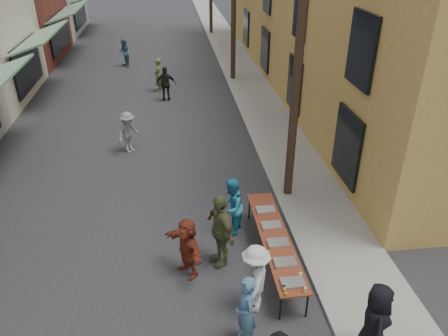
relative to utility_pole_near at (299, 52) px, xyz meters
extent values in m
plane|color=#28282B|center=(-4.30, -3.00, -4.50)|extent=(120.00, 120.00, 0.00)
cube|color=gray|center=(0.70, 12.00, -4.45)|extent=(2.20, 60.00, 0.10)
cylinder|color=#2D2116|center=(0.00, 0.00, 0.00)|extent=(0.26, 0.26, 9.00)
cube|color=brown|center=(-1.13, -2.96, -3.77)|extent=(0.70, 4.00, 0.04)
cylinder|color=black|center=(-1.42, -4.84, -4.14)|extent=(0.04, 0.04, 0.71)
cylinder|color=black|center=(-0.84, -4.84, -4.14)|extent=(0.04, 0.04, 0.71)
cylinder|color=black|center=(-1.42, -1.08, -4.14)|extent=(0.04, 0.04, 0.71)
cylinder|color=black|center=(-0.84, -1.08, -4.14)|extent=(0.04, 0.04, 0.71)
cube|color=maroon|center=(-1.13, -4.61, -3.71)|extent=(0.50, 0.33, 0.08)
cube|color=#B2B2B7|center=(-1.13, -3.96, -3.71)|extent=(0.50, 0.33, 0.08)
cube|color=tan|center=(-1.13, -3.26, -3.71)|extent=(0.50, 0.33, 0.08)
cube|color=#B2B2B7|center=(-1.13, -2.56, -3.71)|extent=(0.50, 0.33, 0.08)
cube|color=tan|center=(-1.13, -1.86, -3.71)|extent=(0.50, 0.33, 0.08)
cylinder|color=#A57F26|center=(-1.35, -4.91, -3.71)|extent=(0.07, 0.07, 0.08)
cylinder|color=#A57F26|center=(-1.35, -4.81, -3.71)|extent=(0.07, 0.07, 0.08)
cylinder|color=#A57F26|center=(-1.35, -4.71, -3.71)|extent=(0.07, 0.07, 0.08)
cylinder|color=tan|center=(-0.93, -4.86, -3.69)|extent=(0.08, 0.08, 0.12)
imported|color=#446883|center=(-2.26, -5.30, -3.67)|extent=(0.47, 0.65, 1.66)
imported|color=teal|center=(-2.03, -1.67, -3.66)|extent=(0.93, 1.01, 1.68)
imported|color=silver|center=(-1.90, -4.45, -3.66)|extent=(0.98, 1.24, 1.68)
imported|color=brown|center=(-2.47, -2.84, -3.52)|extent=(0.88, 1.25, 1.96)
imported|color=maroon|center=(-3.29, -3.14, -3.72)|extent=(1.10, 1.49, 1.56)
imported|color=black|center=(0.05, -6.00, -3.52)|extent=(0.78, 0.98, 1.76)
imported|color=gray|center=(-5.10, 3.75, -3.72)|extent=(1.11, 1.15, 1.57)
imported|color=black|center=(-3.67, 9.13, -3.67)|extent=(0.98, 0.42, 1.66)
imported|color=#60653A|center=(-4.04, 10.57, -3.65)|extent=(0.49, 0.67, 1.69)
imported|color=#476F8A|center=(-6.06, 15.38, -3.68)|extent=(0.91, 0.99, 1.64)
camera|label=1|loc=(-3.44, -11.29, 2.92)|focal=35.00mm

